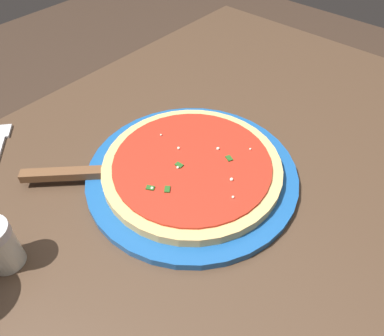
% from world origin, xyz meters
% --- Properties ---
extents(ground_plane, '(5.00, 5.00, 0.00)m').
position_xyz_m(ground_plane, '(0.00, 0.00, 0.00)').
color(ground_plane, '#38281E').
extents(restaurant_table, '(1.11, 0.73, 0.74)m').
position_xyz_m(restaurant_table, '(0.00, 0.00, 0.60)').
color(restaurant_table, black).
rests_on(restaurant_table, ground_plane).
extents(serving_plate, '(0.34, 0.34, 0.01)m').
position_xyz_m(serving_plate, '(-0.04, -0.02, 0.74)').
color(serving_plate, '#195199').
rests_on(serving_plate, restaurant_table).
extents(pizza, '(0.28, 0.28, 0.02)m').
position_xyz_m(pizza, '(-0.04, -0.02, 0.76)').
color(pizza, '#DBB26B').
rests_on(pizza, serving_plate).
extents(pizza_server, '(0.19, 0.19, 0.01)m').
position_xyz_m(pizza_server, '(-0.15, 0.10, 0.76)').
color(pizza_server, silver).
rests_on(pizza_server, serving_plate).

